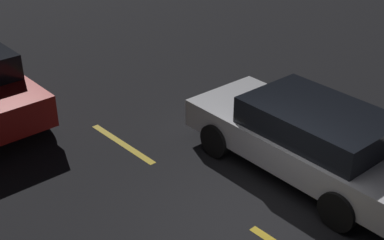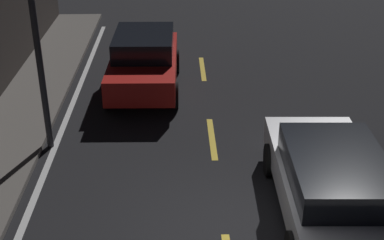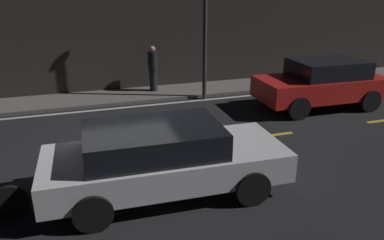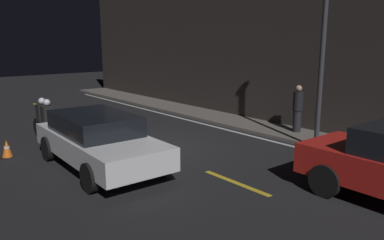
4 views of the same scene
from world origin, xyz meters
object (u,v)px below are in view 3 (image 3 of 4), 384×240
object	(u,v)px
taxi_red	(322,82)
sedan_white	(162,157)
street_lamp	(205,2)
pedestrian	(153,68)

from	to	relation	value
taxi_red	sedan_white	bearing A→B (deg)	31.39
sedan_white	street_lamp	xyz separation A→B (m)	(2.81, 5.56, 2.49)
sedan_white	pedestrian	xyz separation A→B (m)	(1.29, 6.78, 0.19)
taxi_red	pedestrian	world-z (taller)	pedestrian
sedan_white	pedestrian	distance (m)	6.90
sedan_white	street_lamp	bearing A→B (deg)	64.92
taxi_red	street_lamp	world-z (taller)	street_lamp
pedestrian	taxi_red	bearing A→B (deg)	-33.42
pedestrian	street_lamp	distance (m)	3.02
sedan_white	taxi_red	bearing A→B (deg)	32.13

